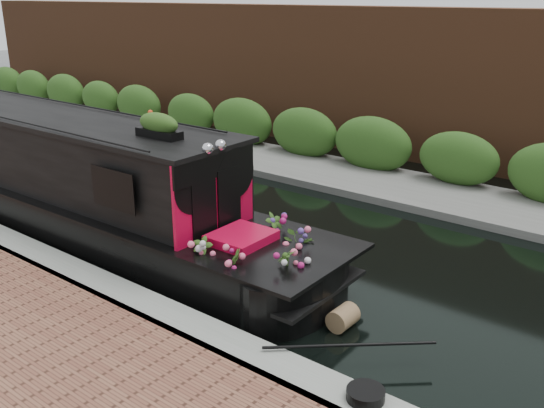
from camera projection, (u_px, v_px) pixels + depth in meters
The scene contains 8 objects.
ground at pixel (235, 230), 11.74m from camera, with size 80.00×80.00×0.00m, color black.
near_bank_coping at pixel (91, 292), 9.31m from camera, with size 40.00×0.60×0.50m, color gray.
far_bank_path at pixel (349, 180), 14.84m from camera, with size 40.00×2.40×0.34m, color slate.
far_hedge at pixel (368, 172), 15.50m from camera, with size 40.00×1.10×2.80m, color #2C521B.
far_brick_wall at pixel (405, 156), 17.05m from camera, with size 40.00×1.00×8.00m, color brown.
narrowboat at pixel (65, 183), 11.83m from camera, with size 11.92×2.31×2.78m.
rope_fender at pixel (343, 318), 8.26m from camera, with size 0.32×0.32×0.41m, color olive.
coiled_mooring_rope at pixel (366, 394), 6.45m from camera, with size 0.42×0.42×0.12m, color black.
Camera 1 is at (7.37, -8.08, 4.36)m, focal length 40.00 mm.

